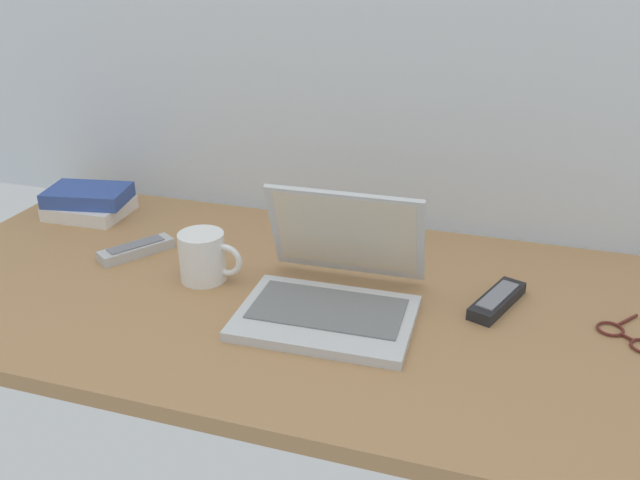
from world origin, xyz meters
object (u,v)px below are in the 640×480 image
object	(u,v)px
coffee_mug	(205,256)
remote_control_near	(497,300)
laptop	(333,287)
book_stack	(89,202)
eyeglasses	(628,336)
remote_control_far	(136,249)

from	to	relation	value
coffee_mug	remote_control_near	size ratio (longest dim) A/B	0.79
laptop	book_stack	xyz separation A→B (m)	(-0.70, 0.25, -0.01)
laptop	remote_control_near	bearing A→B (deg)	19.31
laptop	eyeglasses	distance (m)	0.52
remote_control_near	book_stack	world-z (taller)	book_stack
remote_control_far	laptop	bearing A→B (deg)	-10.92
laptop	coffee_mug	size ratio (longest dim) A/B	2.42
eyeglasses	book_stack	world-z (taller)	book_stack
remote_control_near	book_stack	distance (m)	1.00
laptop	book_stack	bearing A→B (deg)	160.07
coffee_mug	book_stack	bearing A→B (deg)	152.84
remote_control_far	book_stack	size ratio (longest dim) A/B	0.76
coffee_mug	book_stack	size ratio (longest dim) A/B	0.62
remote_control_near	laptop	bearing A→B (deg)	-160.69
eyeglasses	remote_control_near	bearing A→B (deg)	168.79
remote_control_near	remote_control_far	distance (m)	0.76
eyeglasses	book_stack	distance (m)	1.22
remote_control_far	eyeglasses	size ratio (longest dim) A/B	1.16
remote_control_near	eyeglasses	size ratio (longest dim) A/B	1.21
coffee_mug	remote_control_near	bearing A→B (deg)	6.51
coffee_mug	book_stack	distance (m)	0.47
remote_control_near	remote_control_far	xyz separation A→B (m)	(-0.76, -0.01, 0.00)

